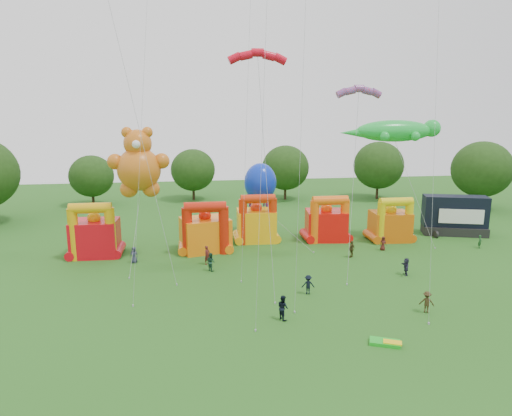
{
  "coord_description": "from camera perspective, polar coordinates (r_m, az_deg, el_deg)",
  "views": [
    {
      "loc": [
        -8.6,
        -23.24,
        15.33
      ],
      "look_at": [
        -2.66,
        18.0,
        6.52
      ],
      "focal_mm": 32.0,
      "sensor_mm": 36.0,
      "label": 1
    }
  ],
  "objects": [
    {
      "name": "ground",
      "position": [
        29.13,
        10.95,
        -20.05
      ],
      "size": [
        160.0,
        160.0,
        0.0
      ],
      "primitive_type": "plane",
      "color": "#255818",
      "rests_on": "ground"
    },
    {
      "name": "tree_ring",
      "position": [
        26.57,
        8.64,
        -8.17
      ],
      "size": [
        122.77,
        124.86,
        12.07
      ],
      "color": "#352314",
      "rests_on": "ground"
    },
    {
      "name": "bouncy_castle_0",
      "position": [
        52.08,
        -19.51,
        -3.22
      ],
      "size": [
        4.91,
        3.99,
        6.1
      ],
      "color": "red",
      "rests_on": "ground"
    },
    {
      "name": "bouncy_castle_1",
      "position": [
        51.2,
        -6.36,
        -2.96
      ],
      "size": [
        5.91,
        5.18,
        5.86
      ],
      "color": "orange",
      "rests_on": "ground"
    },
    {
      "name": "bouncy_castle_2",
      "position": [
        54.68,
        0.07,
        -1.88
      ],
      "size": [
        4.65,
        3.78,
        5.94
      ],
      "color": "#FFAC0D",
      "rests_on": "ground"
    },
    {
      "name": "bouncy_castle_3",
      "position": [
        55.93,
        8.82,
        -1.82
      ],
      "size": [
        5.18,
        4.36,
        5.68
      ],
      "color": "red",
      "rests_on": "ground"
    },
    {
      "name": "bouncy_castle_4",
      "position": [
        57.45,
        16.5,
        -1.87
      ],
      "size": [
        4.68,
        3.85,
        5.5
      ],
      "color": "#D65B0B",
      "rests_on": "ground"
    },
    {
      "name": "stage_trailer",
      "position": [
        63.11,
        23.58,
        -0.9
      ],
      "size": [
        8.19,
        5.0,
        4.99
      ],
      "color": "black",
      "rests_on": "ground"
    },
    {
      "name": "teddy_bear_kite",
      "position": [
        48.14,
        -14.54,
        3.25
      ],
      "size": [
        6.3,
        8.79,
        13.95
      ],
      "color": "#CA6416",
      "rests_on": "ground"
    },
    {
      "name": "gecko_kite",
      "position": [
        55.93,
        18.53,
        3.94
      ],
      "size": [
        12.3,
        6.64,
        14.54
      ],
      "color": "green",
      "rests_on": "ground"
    },
    {
      "name": "octopus_kite",
      "position": [
        55.5,
        2.49,
        -0.49
      ],
      "size": [
        6.72,
        11.32,
        9.15
      ],
      "color": "#0C2CBF",
      "rests_on": "ground"
    },
    {
      "name": "parafoil_kites",
      "position": [
        40.49,
        -5.7,
        8.65
      ],
      "size": [
        27.67,
        9.35,
        31.08
      ],
      "color": "red",
      "rests_on": "ground"
    },
    {
      "name": "diamond_kites",
      "position": [
        36.8,
        2.16,
        11.82
      ],
      "size": [
        24.56,
        16.97,
        34.57
      ],
      "color": "#C13809",
      "rests_on": "ground"
    },
    {
      "name": "folded_kite_bundle",
      "position": [
        33.11,
        15.92,
        -15.87
      ],
      "size": [
        2.23,
        1.72,
        0.31
      ],
      "color": "green",
      "rests_on": "ground"
    },
    {
      "name": "spectator_0",
      "position": [
        48.94,
        -15.0,
        -5.69
      ],
      "size": [
        0.93,
        0.71,
        1.71
      ],
      "primitive_type": "imported",
      "rotation": [
        0.0,
        0.0,
        -0.21
      ],
      "color": "#262B40",
      "rests_on": "ground"
    },
    {
      "name": "spectator_1",
      "position": [
        47.09,
        -6.13,
        -5.88
      ],
      "size": [
        0.82,
        0.84,
        1.94
      ],
      "primitive_type": "imported",
      "rotation": [
        0.0,
        0.0,
        0.83
      ],
      "color": "#521A17",
      "rests_on": "ground"
    },
    {
      "name": "spectator_2",
      "position": [
        45.26,
        -5.66,
        -6.71
      ],
      "size": [
        1.07,
        1.12,
        1.81
      ],
      "primitive_type": "imported",
      "rotation": [
        0.0,
        0.0,
        2.18
      ],
      "color": "#173928",
      "rests_on": "ground"
    },
    {
      "name": "spectator_3",
      "position": [
        39.78,
        6.53,
        -9.49
      ],
      "size": [
        1.17,
        0.78,
        1.7
      ],
      "primitive_type": "imported",
      "rotation": [
        0.0,
        0.0,
        3.0
      ],
      "color": "black",
      "rests_on": "ground"
    },
    {
      "name": "spectator_4",
      "position": [
        50.12,
        11.87,
        -5.04
      ],
      "size": [
        1.11,
        1.04,
        1.83
      ],
      "primitive_type": "imported",
      "rotation": [
        0.0,
        0.0,
        3.85
      ],
      "color": "#443D1B",
      "rests_on": "ground"
    },
    {
      "name": "spectator_5",
      "position": [
        46.16,
        18.24,
        -6.97
      ],
      "size": [
        0.77,
        1.64,
        1.7
      ],
      "primitive_type": "imported",
      "rotation": [
        0.0,
        0.0,
        4.54
      ],
      "color": "#26233A",
      "rests_on": "ground"
    },
    {
      "name": "spectator_6",
      "position": [
        53.45,
        15.6,
        -4.29
      ],
      "size": [
        0.79,
        0.51,
        1.6
      ],
      "primitive_type": "imported",
      "rotation": [
        0.0,
        0.0,
        6.29
      ],
      "color": "#4D1B16",
      "rests_on": "ground"
    },
    {
      "name": "spectator_7",
      "position": [
        58.28,
        26.2,
        -3.79
      ],
      "size": [
        0.63,
        0.67,
        1.53
      ],
      "primitive_type": "imported",
      "rotation": [
        0.0,
        0.0,
        0.92
      ],
      "color": "#1C4822",
      "rests_on": "ground"
    },
    {
      "name": "spectator_8",
      "position": [
        35.06,
        3.38,
        -12.3
      ],
      "size": [
        1.03,
        1.13,
        1.9
      ],
      "primitive_type": "imported",
      "rotation": [
        0.0,
        0.0,
        1.98
      ],
      "color": "black",
      "rests_on": "ground"
    },
    {
      "name": "spectator_9",
      "position": [
        38.49,
        20.57,
        -10.94
      ],
      "size": [
        1.29,
        1.05,
        1.73
      ],
      "primitive_type": "imported",
      "rotation": [
        0.0,
        0.0,
        2.71
      ],
      "color": "#372A16",
      "rests_on": "ground"
    }
  ]
}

